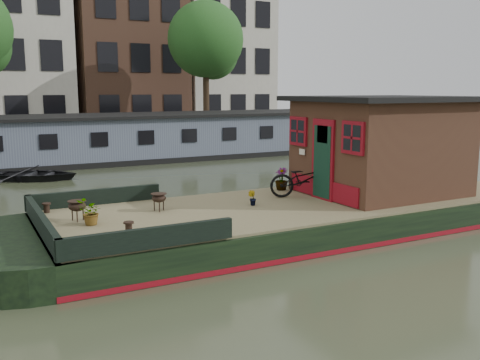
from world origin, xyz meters
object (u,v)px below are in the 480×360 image
brazier_front (159,202)px  brazier_rear (77,211)px  bicycle (305,179)px  cabin (381,144)px  dinghy (34,171)px

brazier_front → brazier_rear: brazier_rear is taller
bicycle → brazier_rear: size_ratio=4.09×
brazier_rear → cabin: bearing=-4.2°
cabin → bicycle: bearing=168.2°
cabin → brazier_rear: size_ratio=9.66×
dinghy → bicycle: bearing=-123.7°
bicycle → brazier_front: size_ratio=4.37×
dinghy → brazier_front: bearing=-142.5°
bicycle → dinghy: 11.07m
bicycle → brazier_front: bicycle is taller
cabin → brazier_rear: cabin is taller
brazier_rear → dinghy: size_ratio=0.13×
brazier_front → dinghy: size_ratio=0.12×
cabin → dinghy: cabin is taller
brazier_front → dinghy: (-1.39, 9.62, -0.52)m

